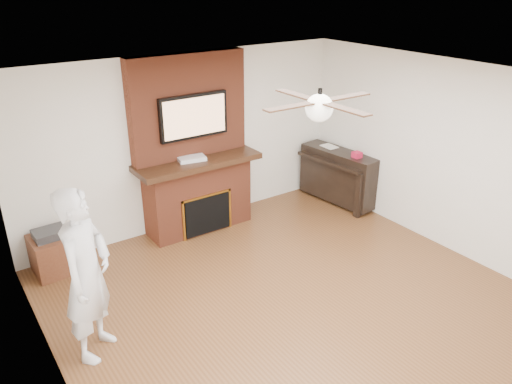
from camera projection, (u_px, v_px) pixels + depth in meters
room_shell at (314, 212)px, 5.02m from camera, size 5.36×5.86×2.86m
fireplace at (195, 163)px, 7.04m from camera, size 1.78×0.64×2.50m
tv at (194, 116)px, 6.72m from camera, size 1.00×0.08×0.60m
ceiling_fan at (319, 107)px, 4.58m from camera, size 1.21×1.21×0.31m
person at (87, 275)px, 4.64m from camera, size 0.76×0.76×1.76m
side_table at (54, 252)px, 6.21m from camera, size 0.53×0.53×0.58m
piano at (338, 175)px, 8.03m from camera, size 0.64×1.37×0.96m
cable_box at (192, 159)px, 6.87m from camera, size 0.41×0.28×0.05m
candle_orange at (195, 229)px, 7.23m from camera, size 0.07×0.07×0.11m
candle_green at (202, 230)px, 7.22m from camera, size 0.07×0.07×0.08m
candle_cream at (207, 225)px, 7.33m from camera, size 0.08×0.08×0.11m
candle_blue at (213, 227)px, 7.30m from camera, size 0.07×0.07×0.08m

